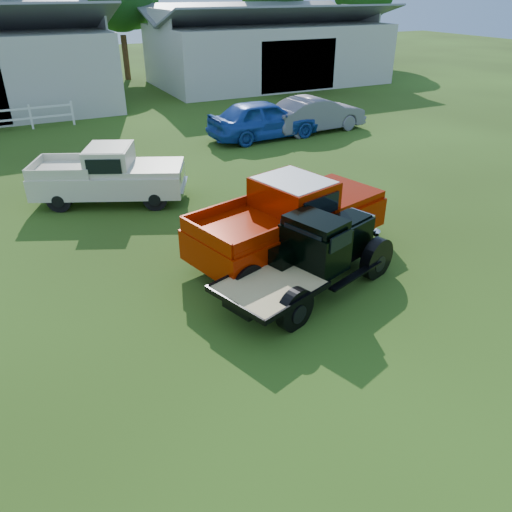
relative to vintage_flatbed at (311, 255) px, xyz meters
name	(u,v)px	position (x,y,z in m)	size (l,w,h in m)	color
ground	(273,326)	(-1.46, -0.88, -0.91)	(120.00, 120.00, 0.00)	#25350F
shed_right	(268,45)	(12.54, 26.12, 1.69)	(16.80, 9.20, 5.20)	#B7B7B7
tree_c	(121,15)	(3.54, 32.12, 3.59)	(5.40, 5.40, 9.00)	#204819
tree_d	(272,4)	(16.54, 33.12, 4.09)	(6.00, 6.00, 10.00)	#204819
tree_e	(363,7)	(24.54, 31.12, 3.84)	(5.70, 5.70, 9.50)	#204819
vintage_flatbed	(311,255)	(0.00, 0.00, 0.00)	(4.61, 1.83, 1.83)	black
red_pickup	(290,218)	(0.46, 1.82, 0.13)	(5.70, 2.19, 2.08)	#8F1500
white_pickup	(109,175)	(-2.98, 7.65, 0.00)	(4.97, 1.93, 1.83)	beige
misc_car_blue	(264,119)	(5.15, 12.40, -0.02)	(2.11, 5.26, 1.79)	#1B449F
misc_car_grey	(316,114)	(8.08, 12.46, -0.09)	(1.74, 4.99, 1.64)	slate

